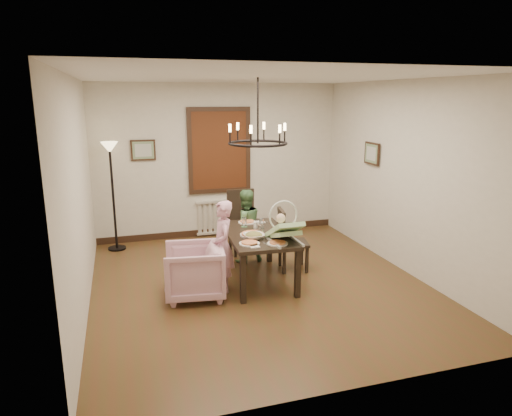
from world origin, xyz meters
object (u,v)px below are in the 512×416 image
chair_far (244,222)px  armchair (194,271)px  chair_right (294,239)px  elderly_woman (223,254)px  baby_bouncer (284,228)px  dining_table (258,239)px  drinking_glass (260,229)px  floor_lamp (113,198)px  seated_man (245,232)px

chair_far → armchair: 1.84m
chair_far → chair_right: chair_far is taller
armchair → elderly_woman: elderly_woman is taller
baby_bouncer → dining_table: bearing=111.1°
elderly_woman → drinking_glass: (0.56, 0.14, 0.26)m
chair_far → floor_lamp: size_ratio=0.59×
armchair → drinking_glass: (0.96, 0.22, 0.42)m
armchair → chair_right: bearing=116.2°
armchair → drinking_glass: bearing=110.6°
dining_table → chair_far: size_ratio=1.46×
dining_table → floor_lamp: floor_lamp is taller
chair_far → floor_lamp: 2.23m
chair_far → baby_bouncer: (0.09, -1.70, 0.36)m
dining_table → elderly_woman: elderly_woman is taller
seated_man → baby_bouncer: size_ratio=1.66×
armchair → drinking_glass: 1.07m
dining_table → seated_man: bearing=90.8°
armchair → seated_man: seated_man is taller
floor_lamp → baby_bouncer: bearing=-49.4°
armchair → elderly_woman: (0.40, 0.08, 0.16)m
chair_far → floor_lamp: (-2.05, 0.80, 0.37)m
elderly_woman → baby_bouncer: bearing=72.3°
chair_far → armchair: size_ratio=1.37×
drinking_glass → floor_lamp: floor_lamp is taller
baby_bouncer → drinking_glass: bearing=113.1°
chair_right → elderly_woman: 1.27m
seated_man → baby_bouncer: bearing=90.8°
chair_right → floor_lamp: floor_lamp is taller
chair_right → seated_man: seated_man is taller
elderly_woman → floor_lamp: bearing=-144.5°
seated_man → elderly_woman: bearing=52.6°
chair_right → elderly_woman: (-1.18, -0.44, 0.04)m
dining_table → chair_right: (0.64, 0.24, -0.14)m
dining_table → elderly_woman: (-0.55, -0.20, -0.10)m
chair_right → armchair: (-1.59, -0.53, -0.12)m
elderly_woman → chair_far: bearing=158.0°
chair_right → baby_bouncer: size_ratio=1.63×
dining_table → seated_man: (0.03, 0.79, -0.14)m
baby_bouncer → drinking_glass: baby_bouncer is taller
elderly_woman → drinking_glass: elderly_woman is taller
dining_table → chair_right: 0.70m
floor_lamp → drinking_glass: bearing=-46.9°
baby_bouncer → floor_lamp: floor_lamp is taller
baby_bouncer → chair_right: bearing=58.3°
seated_man → drinking_glass: bearing=81.5°
floor_lamp → dining_table: bearing=-46.1°
dining_table → armchair: (-0.95, -0.29, -0.27)m
chair_right → elderly_woman: elderly_woman is taller
chair_right → baby_bouncer: bearing=159.4°
chair_far → seated_man: (-0.09, -0.41, -0.05)m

